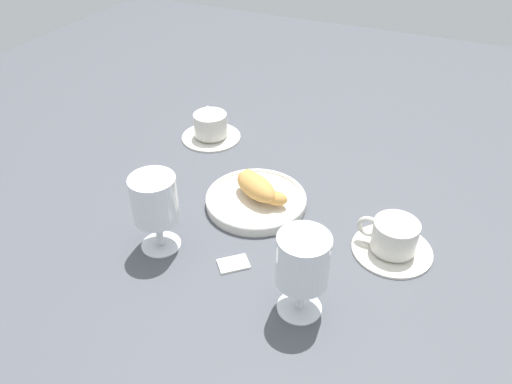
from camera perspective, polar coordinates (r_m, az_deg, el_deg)
name	(u,v)px	position (r m, az deg, el deg)	size (l,w,h in m)	color
ground_plane	(273,203)	(0.95, 1.91, -1.30)	(2.20, 2.20, 0.00)	#4C4F56
pastry_plate	(256,200)	(0.94, 0.00, -0.91)	(0.19, 0.19, 0.02)	silver
croissant_large	(257,187)	(0.92, 0.16, 0.60)	(0.12, 0.10, 0.04)	#D6994C
coffee_cup_near	(393,239)	(0.86, 15.52, -5.25)	(0.14, 0.14, 0.06)	silver
coffee_cup_far	(211,128)	(1.15, -5.25, 7.39)	(0.14, 0.14, 0.06)	silver
juice_glass_left	(155,201)	(0.82, -11.59, -1.02)	(0.08, 0.08, 0.14)	white
juice_glass_right	(303,264)	(0.70, 5.39, -8.22)	(0.08, 0.08, 0.14)	white
sugar_packet	(233,263)	(0.82, -2.61, -8.17)	(0.05, 0.03, 0.01)	white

